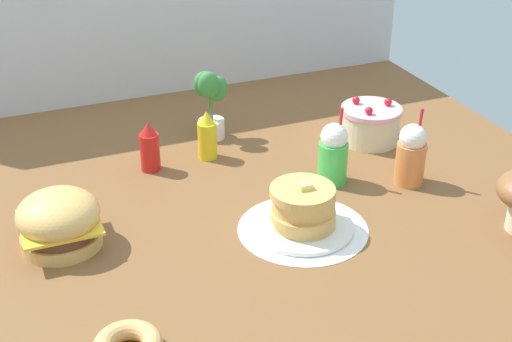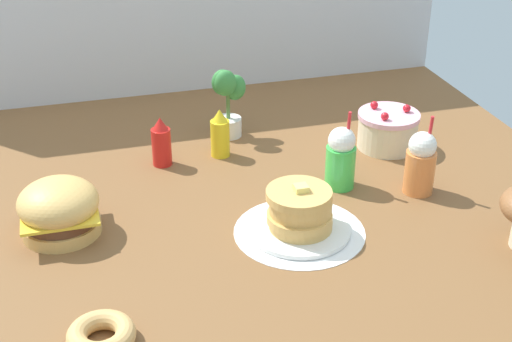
# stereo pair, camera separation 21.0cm
# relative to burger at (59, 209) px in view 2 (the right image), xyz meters

# --- Properties ---
(ground_plane) EXTENTS (2.15, 2.13, 0.02)m
(ground_plane) POSITION_rel_burger_xyz_m (0.56, -0.08, -0.09)
(ground_plane) COLOR brown
(doily_mat) EXTENTS (0.38, 0.38, 0.00)m
(doily_mat) POSITION_rel_burger_xyz_m (0.65, -0.18, -0.08)
(doily_mat) COLOR white
(doily_mat) RESTS_ON ground_plane
(burger) EXTENTS (0.23, 0.23, 0.16)m
(burger) POSITION_rel_burger_xyz_m (0.00, 0.00, 0.00)
(burger) COLOR #DBA859
(burger) RESTS_ON ground_plane
(pancake_stack) EXTENTS (0.29, 0.29, 0.15)m
(pancake_stack) POSITION_rel_burger_xyz_m (0.65, -0.18, -0.01)
(pancake_stack) COLOR white
(pancake_stack) RESTS_ON doily_mat
(layer_cake) EXTENTS (0.21, 0.21, 0.16)m
(layer_cake) POSITION_rel_burger_xyz_m (1.13, 0.26, -0.01)
(layer_cake) COLOR beige
(layer_cake) RESTS_ON ground_plane
(ketchup_bottle) EXTENTS (0.07, 0.07, 0.17)m
(ketchup_bottle) POSITION_rel_burger_xyz_m (0.34, 0.34, 0.00)
(ketchup_bottle) COLOR red
(ketchup_bottle) RESTS_ON ground_plane
(mustard_bottle) EXTENTS (0.07, 0.07, 0.17)m
(mustard_bottle) POSITION_rel_burger_xyz_m (0.55, 0.35, 0.00)
(mustard_bottle) COLOR yellow
(mustard_bottle) RESTS_ON ground_plane
(cream_soda_cup) EXTENTS (0.09, 0.09, 0.26)m
(cream_soda_cup) POSITION_rel_burger_xyz_m (0.86, 0.04, 0.02)
(cream_soda_cup) COLOR green
(cream_soda_cup) RESTS_ON ground_plane
(orange_float_cup) EXTENTS (0.09, 0.09, 0.26)m
(orange_float_cup) POSITION_rel_burger_xyz_m (1.09, -0.06, 0.02)
(orange_float_cup) COLOR orange
(orange_float_cup) RESTS_ON ground_plane
(donut_pink_glaze) EXTENTS (0.16, 0.16, 0.05)m
(donut_pink_glaze) POSITION_rel_burger_xyz_m (0.07, -0.50, -0.05)
(donut_pink_glaze) COLOR tan
(donut_pink_glaze) RESTS_ON ground_plane
(potted_plant) EXTENTS (0.12, 0.10, 0.26)m
(potted_plant) POSITION_rel_burger_xyz_m (0.61, 0.50, 0.06)
(potted_plant) COLOR white
(potted_plant) RESTS_ON ground_plane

